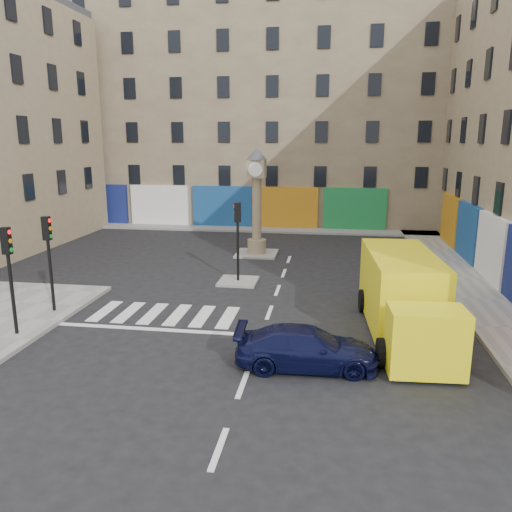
% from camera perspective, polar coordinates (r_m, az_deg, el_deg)
% --- Properties ---
extents(ground, '(120.00, 120.00, 0.00)m').
position_cam_1_polar(ground, '(16.12, -0.26, -11.22)').
color(ground, black).
rests_on(ground, ground).
extents(sidewalk_right, '(2.60, 30.00, 0.15)m').
position_cam_1_polar(sidewalk_right, '(26.18, 22.54, -2.42)').
color(sidewalk_right, gray).
rests_on(sidewalk_right, ground).
extents(sidewalk_far, '(32.00, 2.40, 0.15)m').
position_cam_1_polar(sidewalk_far, '(37.82, -1.08, 3.15)').
color(sidewalk_far, gray).
rests_on(sidewalk_far, ground).
extents(island_near, '(1.80, 1.80, 0.12)m').
position_cam_1_polar(island_near, '(23.84, -2.06, -2.91)').
color(island_near, gray).
rests_on(island_near, ground).
extents(island_far, '(2.40, 2.40, 0.12)m').
position_cam_1_polar(island_far, '(29.57, 0.08, 0.28)').
color(island_far, gray).
rests_on(island_far, ground).
extents(building_far, '(32.00, 10.00, 17.00)m').
position_cam_1_polar(building_far, '(43.01, 0.22, 15.63)').
color(building_far, '#88795A').
rests_on(building_far, ground).
extents(traffic_light_left_near, '(0.28, 0.22, 3.70)m').
position_cam_1_polar(traffic_light_left_near, '(18.55, -26.40, -0.80)').
color(traffic_light_left_near, black).
rests_on(traffic_light_left_near, sidewalk_left).
extents(traffic_light_left_far, '(0.28, 0.22, 3.70)m').
position_cam_1_polar(traffic_light_left_far, '(20.51, -22.63, 0.79)').
color(traffic_light_left_far, black).
rests_on(traffic_light_left_far, sidewalk_left).
extents(traffic_light_island, '(0.28, 0.22, 3.70)m').
position_cam_1_polar(traffic_light_island, '(23.27, -2.11, 3.09)').
color(traffic_light_island, black).
rests_on(traffic_light_island, island_near).
extents(clock_pillar, '(1.20, 1.20, 6.10)m').
position_cam_1_polar(clock_pillar, '(28.99, 0.08, 7.01)').
color(clock_pillar, '#907F5E').
rests_on(clock_pillar, island_far).
extents(navy_sedan, '(4.35, 1.97, 1.24)m').
position_cam_1_polar(navy_sedan, '(15.14, 5.81, -10.42)').
color(navy_sedan, black).
rests_on(navy_sedan, ground).
extents(yellow_van, '(2.86, 7.54, 2.70)m').
position_cam_1_polar(yellow_van, '(18.15, 16.55, -4.43)').
color(yellow_van, yellow).
rests_on(yellow_van, ground).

